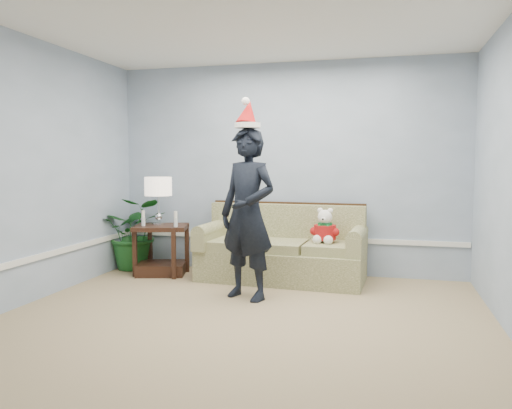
{
  "coord_description": "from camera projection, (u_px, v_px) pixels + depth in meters",
  "views": [
    {
      "loc": [
        1.24,
        -3.83,
        1.43
      ],
      "look_at": [
        -0.16,
        1.55,
        0.96
      ],
      "focal_mm": 35.0,
      "sensor_mm": 36.0,
      "label": 1
    }
  ],
  "objects": [
    {
      "name": "room_shell",
      "position": [
        227.0,
        172.0,
        4.02
      ],
      "size": [
        4.54,
        5.04,
        2.74
      ],
      "color": "tan",
      "rests_on": "ground"
    },
    {
      "name": "wainscot_trim",
      "position": [
        159.0,
        251.0,
        5.52
      ],
      "size": [
        4.49,
        4.99,
        0.06
      ],
      "color": "white",
      "rests_on": "room_shell"
    },
    {
      "name": "sofa",
      "position": [
        282.0,
        253.0,
        6.1
      ],
      "size": [
        2.02,
        0.94,
        0.93
      ],
      "rotation": [
        0.0,
        0.0,
        -0.05
      ],
      "color": "brown",
      "rests_on": "room_shell"
    },
    {
      "name": "side_table",
      "position": [
        162.0,
        255.0,
        6.38
      ],
      "size": [
        0.78,
        0.7,
        0.63
      ],
      "rotation": [
        0.0,
        0.0,
        0.27
      ],
      "color": "#341A13",
      "rests_on": "room_shell"
    },
    {
      "name": "table_lamp",
      "position": [
        158.0,
        188.0,
        6.34
      ],
      "size": [
        0.34,
        0.34,
        0.61
      ],
      "color": "silver",
      "rests_on": "side_table"
    },
    {
      "name": "candle_pair",
      "position": [
        159.0,
        219.0,
        6.22
      ],
      "size": [
        0.49,
        0.05,
        0.2
      ],
      "color": "silver",
      "rests_on": "side_table"
    },
    {
      "name": "houseplant",
      "position": [
        136.0,
        233.0,
        6.7
      ],
      "size": [
        1.03,
        0.94,
        0.97
      ],
      "primitive_type": "imported",
      "rotation": [
        0.0,
        0.0,
        0.24
      ],
      "color": "#1A5820",
      "rests_on": "room_shell"
    },
    {
      "name": "man",
      "position": [
        248.0,
        214.0,
        5.19
      ],
      "size": [
        0.77,
        0.64,
        1.79
      ],
      "primitive_type": "imported",
      "rotation": [
        0.0,
        0.0,
        -0.38
      ],
      "color": "black",
      "rests_on": "room_shell"
    },
    {
      "name": "santa_hat",
      "position": [
        248.0,
        115.0,
        5.12
      ],
      "size": [
        0.33,
        0.36,
        0.31
      ],
      "rotation": [
        0.0,
        0.0,
        -0.28
      ],
      "color": "white",
      "rests_on": "man"
    },
    {
      "name": "teddy_bear",
      "position": [
        325.0,
        230.0,
        5.86
      ],
      "size": [
        0.28,
        0.31,
        0.42
      ],
      "rotation": [
        0.0,
        0.0,
        -0.11
      ],
      "color": "white",
      "rests_on": "sofa"
    }
  ]
}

